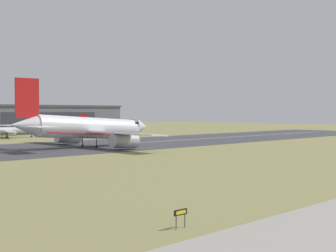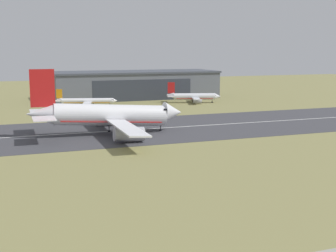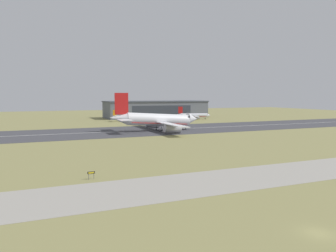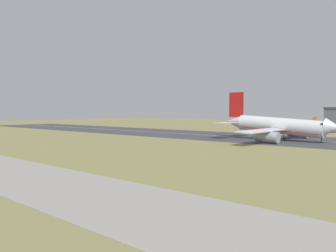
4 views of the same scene
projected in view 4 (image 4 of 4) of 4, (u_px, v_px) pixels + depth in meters
ground_plane at (115, 149)px, 96.71m from camera, size 615.46×615.46×0.00m
runway_strip at (225, 136)px, 145.59m from camera, size 375.46×48.08×0.06m
runway_centreline at (225, 136)px, 145.58m from camera, size 337.92×0.70×0.01m
airplane_landing at (279, 126)px, 125.38m from camera, size 46.01×60.82×19.10m
airplane_parked_centre at (335, 127)px, 170.34m from camera, size 26.14×20.48×8.00m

